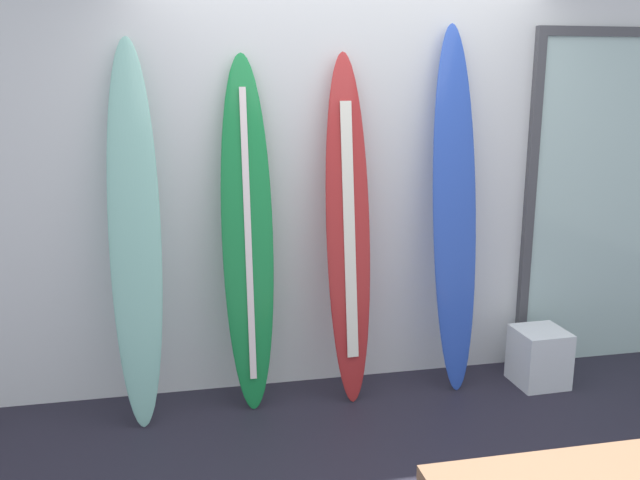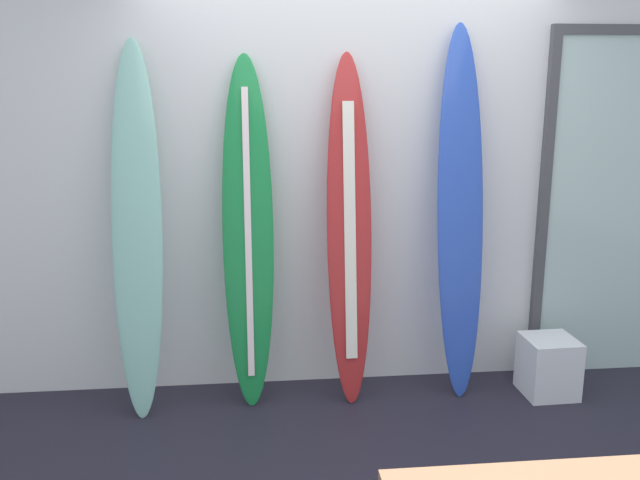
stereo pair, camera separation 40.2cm
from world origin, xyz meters
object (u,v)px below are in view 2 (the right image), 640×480
at_px(surfboard_seafoam, 137,233).
at_px(surfboard_cobalt, 460,215).
at_px(surfboard_emerald, 248,236).
at_px(surfboard_crimson, 349,234).
at_px(display_block_left, 548,366).
at_px(glass_door, 623,201).

relative_size(surfboard_seafoam, surfboard_cobalt, 0.96).
bearing_deg(surfboard_emerald, surfboard_crimson, -2.12).
height_order(surfboard_cobalt, display_block_left, surfboard_cobalt).
bearing_deg(surfboard_crimson, surfboard_seafoam, -178.80).
xyz_separation_m(surfboard_seafoam, glass_door, (3.04, 0.22, 0.09)).
bearing_deg(surfboard_seafoam, surfboard_emerald, 4.35).
bearing_deg(glass_door, surfboard_seafoam, -175.76).
distance_m(surfboard_seafoam, surfboard_cobalt, 1.91).
distance_m(surfboard_seafoam, surfboard_crimson, 1.23).
relative_size(surfboard_crimson, glass_door, 0.93).
bearing_deg(surfboard_cobalt, surfboard_seafoam, -178.80).
relative_size(surfboard_cobalt, glass_door, 1.00).
xyz_separation_m(display_block_left, glass_door, (0.57, 0.33, 0.97)).
distance_m(surfboard_emerald, display_block_left, 2.03).
xyz_separation_m(surfboard_seafoam, surfboard_emerald, (0.63, 0.05, -0.04)).
height_order(surfboard_emerald, glass_door, glass_door).
xyz_separation_m(surfboard_crimson, surfboard_cobalt, (0.68, 0.01, 0.10)).
height_order(surfboard_seafoam, surfboard_emerald, surfboard_seafoam).
bearing_deg(surfboard_emerald, surfboard_seafoam, -175.65).
xyz_separation_m(surfboard_crimson, display_block_left, (1.24, -0.13, -0.84)).
relative_size(surfboard_emerald, display_block_left, 5.68).
bearing_deg(glass_door, surfboard_crimson, -173.72).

